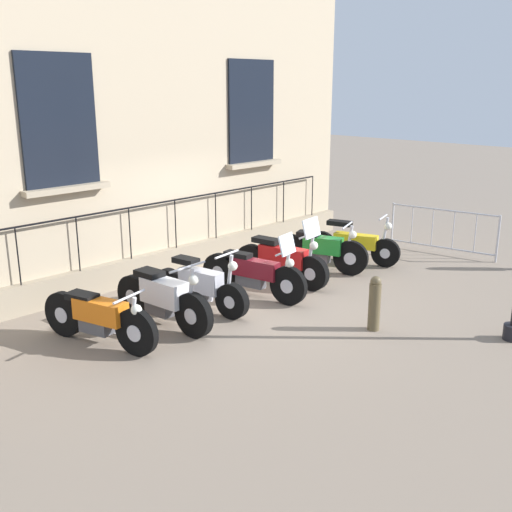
{
  "coord_description": "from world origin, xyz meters",
  "views": [
    {
      "loc": [
        7.54,
        -7.5,
        3.79
      ],
      "look_at": [
        0.31,
        0.0,
        0.8
      ],
      "focal_mm": 42.54,
      "sensor_mm": 36.0,
      "label": 1
    }
  ],
  "objects_px": {
    "motorcycle_maroon": "(254,274)",
    "motorcycle_green": "(321,250)",
    "motorcycle_red": "(282,261)",
    "motorcycle_yellow": "(354,244)",
    "motorcycle_orange": "(99,318)",
    "crowd_barrier": "(443,230)",
    "motorcycle_white": "(163,299)",
    "bollard": "(375,303)",
    "motorcycle_silver": "(200,287)"
  },
  "relations": [
    {
      "from": "motorcycle_white",
      "to": "bollard",
      "type": "height_order",
      "value": "motorcycle_white"
    },
    {
      "from": "motorcycle_red",
      "to": "motorcycle_orange",
      "type": "bearing_deg",
      "value": -90.31
    },
    {
      "from": "motorcycle_yellow",
      "to": "bollard",
      "type": "bearing_deg",
      "value": -49.99
    },
    {
      "from": "motorcycle_orange",
      "to": "crowd_barrier",
      "type": "xyz_separation_m",
      "value": [
        1.24,
        8.2,
        0.13
      ]
    },
    {
      "from": "motorcycle_maroon",
      "to": "bollard",
      "type": "distance_m",
      "value": 2.45
    },
    {
      "from": "motorcycle_orange",
      "to": "motorcycle_maroon",
      "type": "height_order",
      "value": "motorcycle_maroon"
    },
    {
      "from": "bollard",
      "to": "motorcycle_yellow",
      "type": "bearing_deg",
      "value": 130.01
    },
    {
      "from": "motorcycle_orange",
      "to": "motorcycle_silver",
      "type": "distance_m",
      "value": 2.0
    },
    {
      "from": "motorcycle_orange",
      "to": "motorcycle_green",
      "type": "bearing_deg",
      "value": 89.16
    },
    {
      "from": "motorcycle_maroon",
      "to": "motorcycle_red",
      "type": "xyz_separation_m",
      "value": [
        -0.15,
        0.93,
        0.01
      ]
    },
    {
      "from": "motorcycle_white",
      "to": "motorcycle_red",
      "type": "height_order",
      "value": "motorcycle_red"
    },
    {
      "from": "motorcycle_maroon",
      "to": "motorcycle_red",
      "type": "relative_size",
      "value": 1.05
    },
    {
      "from": "motorcycle_orange",
      "to": "motorcycle_green",
      "type": "xyz_separation_m",
      "value": [
        0.08,
        5.22,
        0.01
      ]
    },
    {
      "from": "motorcycle_silver",
      "to": "motorcycle_green",
      "type": "relative_size",
      "value": 1.06
    },
    {
      "from": "motorcycle_green",
      "to": "motorcycle_yellow",
      "type": "distance_m",
      "value": 1.0
    },
    {
      "from": "motorcycle_orange",
      "to": "motorcycle_maroon",
      "type": "relative_size",
      "value": 0.96
    },
    {
      "from": "motorcycle_silver",
      "to": "bollard",
      "type": "bearing_deg",
      "value": 26.51
    },
    {
      "from": "motorcycle_yellow",
      "to": "crowd_barrier",
      "type": "relative_size",
      "value": 0.82
    },
    {
      "from": "motorcycle_silver",
      "to": "motorcycle_red",
      "type": "relative_size",
      "value": 0.98
    },
    {
      "from": "motorcycle_yellow",
      "to": "motorcycle_white",
      "type": "bearing_deg",
      "value": -91.12
    },
    {
      "from": "motorcycle_silver",
      "to": "motorcycle_red",
      "type": "bearing_deg",
      "value": 88.16
    },
    {
      "from": "motorcycle_green",
      "to": "motorcycle_white",
      "type": "bearing_deg",
      "value": -89.7
    },
    {
      "from": "motorcycle_maroon",
      "to": "bollard",
      "type": "xyz_separation_m",
      "value": [
        2.44,
        0.21,
        0.01
      ]
    },
    {
      "from": "motorcycle_maroon",
      "to": "motorcycle_green",
      "type": "xyz_separation_m",
      "value": [
        -0.1,
        2.1,
        0.01
      ]
    },
    {
      "from": "crowd_barrier",
      "to": "motorcycle_silver",
      "type": "bearing_deg",
      "value": -101.68
    },
    {
      "from": "motorcycle_white",
      "to": "motorcycle_maroon",
      "type": "xyz_separation_m",
      "value": [
        0.08,
        2.0,
        -0.02
      ]
    },
    {
      "from": "motorcycle_maroon",
      "to": "motorcycle_green",
      "type": "bearing_deg",
      "value": 92.65
    },
    {
      "from": "motorcycle_white",
      "to": "motorcycle_red",
      "type": "distance_m",
      "value": 2.94
    },
    {
      "from": "motorcycle_red",
      "to": "motorcycle_yellow",
      "type": "distance_m",
      "value": 2.17
    },
    {
      "from": "motorcycle_red",
      "to": "bollard",
      "type": "height_order",
      "value": "motorcycle_red"
    },
    {
      "from": "motorcycle_orange",
      "to": "motorcycle_yellow",
      "type": "bearing_deg",
      "value": 88.18
    },
    {
      "from": "motorcycle_red",
      "to": "bollard",
      "type": "relative_size",
      "value": 2.34
    },
    {
      "from": "motorcycle_green",
      "to": "motorcycle_yellow",
      "type": "height_order",
      "value": "motorcycle_yellow"
    },
    {
      "from": "motorcycle_white",
      "to": "motorcycle_yellow",
      "type": "distance_m",
      "value": 5.1
    },
    {
      "from": "motorcycle_white",
      "to": "motorcycle_green",
      "type": "bearing_deg",
      "value": 90.3
    },
    {
      "from": "motorcycle_red",
      "to": "crowd_barrier",
      "type": "relative_size",
      "value": 0.85
    },
    {
      "from": "motorcycle_orange",
      "to": "motorcycle_yellow",
      "type": "relative_size",
      "value": 1.06
    },
    {
      "from": "motorcycle_maroon",
      "to": "crowd_barrier",
      "type": "relative_size",
      "value": 0.9
    },
    {
      "from": "motorcycle_silver",
      "to": "motorcycle_maroon",
      "type": "bearing_deg",
      "value": 78.92
    },
    {
      "from": "motorcycle_orange",
      "to": "motorcycle_silver",
      "type": "relative_size",
      "value": 1.03
    },
    {
      "from": "motorcycle_maroon",
      "to": "motorcycle_yellow",
      "type": "height_order",
      "value": "motorcycle_maroon"
    },
    {
      "from": "crowd_barrier",
      "to": "motorcycle_maroon",
      "type": "bearing_deg",
      "value": -101.81
    },
    {
      "from": "motorcycle_orange",
      "to": "bollard",
      "type": "relative_size",
      "value": 2.36
    },
    {
      "from": "crowd_barrier",
      "to": "bollard",
      "type": "xyz_separation_m",
      "value": [
        1.38,
        -4.87,
        -0.12
      ]
    },
    {
      "from": "motorcycle_white",
      "to": "motorcycle_maroon",
      "type": "bearing_deg",
      "value": 87.84
    },
    {
      "from": "motorcycle_red",
      "to": "motorcycle_maroon",
      "type": "bearing_deg",
      "value": -80.74
    },
    {
      "from": "crowd_barrier",
      "to": "motorcycle_orange",
      "type": "bearing_deg",
      "value": -98.57
    },
    {
      "from": "motorcycle_green",
      "to": "crowd_barrier",
      "type": "xyz_separation_m",
      "value": [
        1.16,
        2.98,
        0.12
      ]
    },
    {
      "from": "motorcycle_silver",
      "to": "bollard",
      "type": "xyz_separation_m",
      "value": [
        2.66,
        1.33,
        0.04
      ]
    },
    {
      "from": "motorcycle_silver",
      "to": "motorcycle_green",
      "type": "xyz_separation_m",
      "value": [
        0.12,
        3.21,
        0.03
      ]
    }
  ]
}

